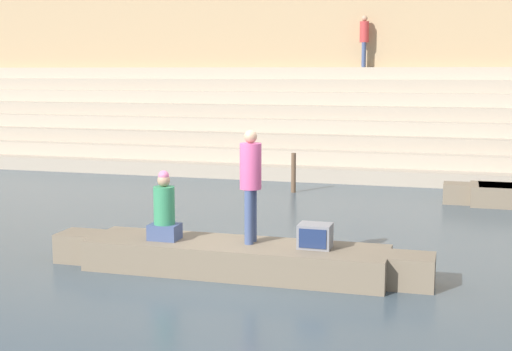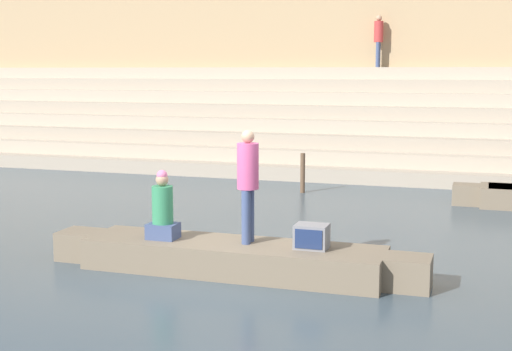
% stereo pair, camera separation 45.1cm
% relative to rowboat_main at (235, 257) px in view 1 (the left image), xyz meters
% --- Properties ---
extents(ground_plane, '(120.00, 120.00, 0.00)m').
position_rel_rowboat_main_xyz_m(ground_plane, '(0.02, -0.11, -0.26)').
color(ground_plane, '#3D4C56').
extents(ghat_steps, '(36.00, 5.09, 3.27)m').
position_rel_rowboat_main_xyz_m(ghat_steps, '(0.02, 12.54, 0.90)').
color(ghat_steps, tan).
rests_on(ghat_steps, ground).
extents(back_wall, '(34.20, 1.28, 7.62)m').
position_rel_rowboat_main_xyz_m(back_wall, '(0.02, 14.94, 3.53)').
color(back_wall, tan).
rests_on(back_wall, ground).
extents(rowboat_main, '(6.12, 1.28, 0.48)m').
position_rel_rowboat_main_xyz_m(rowboat_main, '(0.00, 0.00, 0.00)').
color(rowboat_main, '#756651').
rests_on(rowboat_main, ground).
extents(person_standing, '(0.34, 0.34, 1.77)m').
position_rel_rowboat_main_xyz_m(person_standing, '(0.23, 0.09, 1.25)').
color(person_standing, '#3D4C75').
rests_on(person_standing, rowboat_main).
extents(person_rowing, '(0.47, 0.37, 1.12)m').
position_rel_rowboat_main_xyz_m(person_rowing, '(-1.15, -0.08, 0.68)').
color(person_rowing, '#3D4C75').
rests_on(person_rowing, rowboat_main).
extents(tv_set, '(0.50, 0.40, 0.37)m').
position_rel_rowboat_main_xyz_m(tv_set, '(1.27, 0.04, 0.41)').
color(tv_set, slate).
rests_on(tv_set, rowboat_main).
extents(mooring_post, '(0.12, 0.12, 1.04)m').
position_rel_rowboat_main_xyz_m(mooring_post, '(-0.79, 7.56, 0.26)').
color(mooring_post, brown).
rests_on(mooring_post, ground).
extents(person_on_steps, '(0.30, 0.30, 1.72)m').
position_rel_rowboat_main_xyz_m(person_on_steps, '(0.13, 14.02, 4.01)').
color(person_on_steps, '#3D4C75').
rests_on(person_on_steps, ghat_steps).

